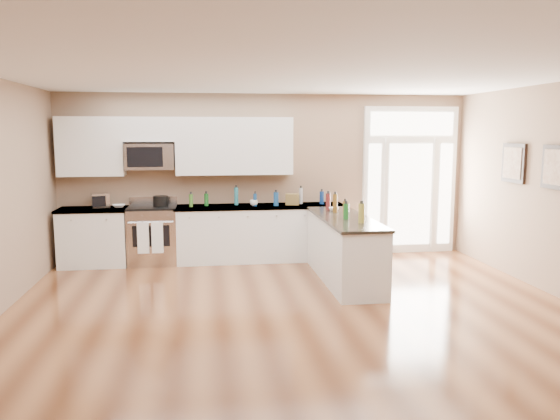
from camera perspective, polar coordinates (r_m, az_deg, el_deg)
name	(u,v)px	position (r m, az deg, el deg)	size (l,w,h in m)	color
ground	(311,341)	(5.85, 3.29, -13.46)	(8.00, 8.00, 0.00)	#5A3019
room_shell	(313,177)	(5.46, 3.44, 3.47)	(8.00, 8.00, 8.00)	#91755C
back_cabinet_left	(94,239)	(9.36, -18.85, -2.86)	(1.10, 0.66, 0.94)	silver
back_cabinet_right	(260,235)	(9.23, -2.06, -2.59)	(2.85, 0.66, 0.94)	silver
peninsula_cabinet	(344,251)	(8.02, 6.73, -4.30)	(0.69, 2.32, 0.94)	silver
upper_cabinet_left	(91,147)	(9.35, -19.16, 6.29)	(1.04, 0.33, 0.95)	silver
upper_cabinet_right	(234,146)	(9.19, -4.79, 6.68)	(1.94, 0.33, 0.95)	silver
upper_cabinet_short	(149,129)	(9.21, -13.50, 8.20)	(0.82, 0.33, 0.40)	silver
microwave	(150,157)	(9.18, -13.44, 5.46)	(0.78, 0.41, 0.42)	silver
entry_door	(410,180)	(10.00, 13.38, 3.03)	(1.70, 0.10, 2.60)	white
wall_art_near	(513,163)	(8.81, 23.21, 4.53)	(0.05, 0.58, 0.58)	black
wall_art_far	(556,167)	(7.97, 26.91, 4.00)	(0.05, 0.58, 0.58)	black
kitchen_range	(153,235)	(9.22, -13.13, -2.55)	(0.78, 0.69, 1.08)	silver
stockpot	(161,201)	(9.11, -12.37, 0.95)	(0.25, 0.25, 0.19)	black
toaster_oven	(100,200)	(9.33, -18.27, 0.96)	(0.27, 0.21, 0.23)	silver
cardboard_box	(292,199)	(9.20, 1.30, 1.13)	(0.23, 0.16, 0.18)	brown
bowl_left	(119,206)	(9.24, -16.49, 0.40)	(0.20, 0.20, 0.05)	white
bowl_peninsula	(334,209)	(8.55, 5.66, 0.10)	(0.16, 0.16, 0.05)	white
cup_counter	(254,203)	(9.07, -2.76, 0.76)	(0.13, 0.13, 0.10)	white
counter_bottles	(297,202)	(8.57, 1.79, 0.81)	(2.39, 2.16, 0.29)	#19591E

